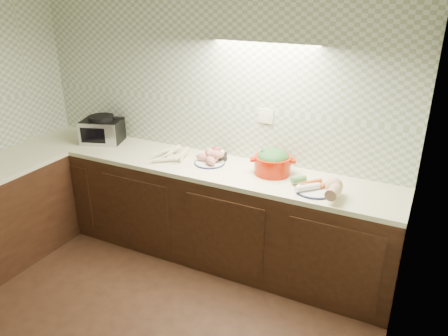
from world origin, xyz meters
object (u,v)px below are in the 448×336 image
at_px(onion_bowl, 218,155).
at_px(veg_plate, 324,187).
at_px(dutch_oven, 273,162).
at_px(sweet_potato_plate, 210,158).
at_px(toaster_oven, 102,130).
at_px(parsnip_pile, 166,155).

relative_size(onion_bowl, veg_plate, 0.36).
height_order(onion_bowl, veg_plate, veg_plate).
bearing_deg(dutch_oven, sweet_potato_plate, 162.39).
distance_m(toaster_oven, onion_bowl, 1.25).
relative_size(sweet_potato_plate, veg_plate, 0.62).
bearing_deg(dutch_oven, onion_bowl, 150.86).
bearing_deg(parsnip_pile, dutch_oven, 7.28).
bearing_deg(toaster_oven, veg_plate, -22.94).
relative_size(parsnip_pile, onion_bowl, 2.61).
bearing_deg(onion_bowl, veg_plate, -13.55).
relative_size(parsnip_pile, veg_plate, 0.94).
height_order(toaster_oven, parsnip_pile, toaster_oven).
xyz_separation_m(parsnip_pile, sweet_potato_plate, (0.41, 0.09, 0.01)).
distance_m(sweet_potato_plate, onion_bowl, 0.11).
distance_m(toaster_oven, dutch_oven, 1.79).
xyz_separation_m(dutch_oven, veg_plate, (0.48, -0.17, -0.05)).
bearing_deg(sweet_potato_plate, parsnip_pile, -168.10).
bearing_deg(parsnip_pile, onion_bowl, 24.88).
height_order(onion_bowl, dutch_oven, dutch_oven).
xyz_separation_m(onion_bowl, veg_plate, (1.02, -0.25, 0.00)).
relative_size(sweet_potato_plate, dutch_oven, 0.70).
xyz_separation_m(onion_bowl, dutch_oven, (0.55, -0.07, 0.06)).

